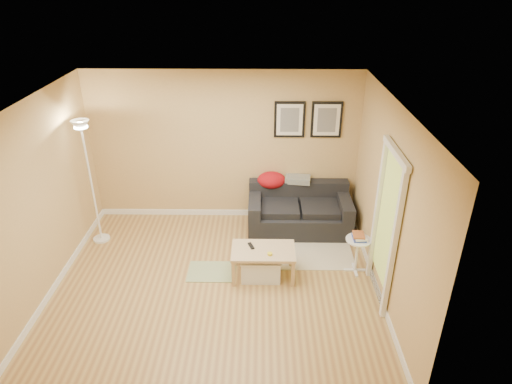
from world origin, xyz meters
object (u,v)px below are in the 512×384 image
(sofa, at_px, (299,210))
(coffee_table, at_px, (263,263))
(storage_bin, at_px, (261,267))
(side_table, at_px, (357,255))
(book_stack, at_px, (359,236))
(floor_lamp, at_px, (92,187))

(sofa, bearing_deg, coffee_table, -115.12)
(storage_bin, bearing_deg, sofa, 64.09)
(coffee_table, height_order, storage_bin, coffee_table)
(side_table, relative_size, book_stack, 2.33)
(side_table, bearing_deg, floor_lamp, 168.94)
(book_stack, bearing_deg, coffee_table, -178.26)
(storage_bin, relative_size, book_stack, 2.40)
(storage_bin, relative_size, floor_lamp, 0.28)
(side_table, height_order, book_stack, book_stack)
(side_table, bearing_deg, book_stack, 69.08)
(floor_lamp, bearing_deg, side_table, -11.06)
(sofa, height_order, storage_bin, sofa)
(coffee_table, relative_size, side_table, 1.62)
(side_table, xyz_separation_m, book_stack, (0.01, 0.02, 0.31))
(coffee_table, bearing_deg, floor_lamp, -177.85)
(sofa, xyz_separation_m, floor_lamp, (-3.27, -0.38, 0.59))
(coffee_table, height_order, book_stack, book_stack)
(storage_bin, bearing_deg, floor_lamp, 160.30)
(floor_lamp, bearing_deg, storage_bin, -19.70)
(side_table, bearing_deg, storage_bin, -173.65)
(sofa, distance_m, storage_bin, 1.48)
(floor_lamp, bearing_deg, book_stack, -10.82)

